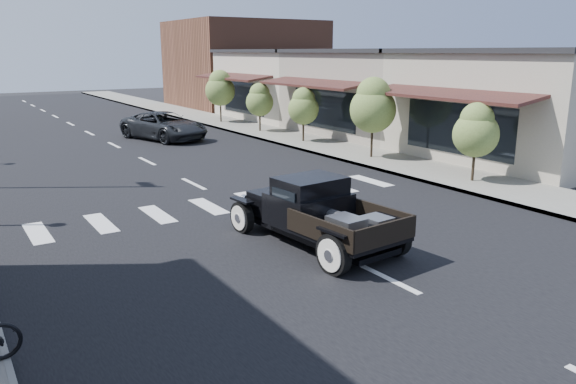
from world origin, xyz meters
TOP-DOWN VIEW (x-y plane):
  - ground at (0.00, 0.00)m, footprint 120.00×120.00m
  - road at (0.00, 15.00)m, footprint 14.00×80.00m
  - road_markings at (0.00, 10.00)m, footprint 12.00×60.00m
  - sidewalk_right at (8.50, 15.00)m, footprint 3.00×80.00m
  - storefront_near at (15.00, 4.00)m, footprint 10.00×9.00m
  - storefront_mid at (15.00, 13.00)m, footprint 10.00×9.00m
  - storefront_far at (15.00, 22.00)m, footprint 10.00×9.00m
  - far_building_right at (15.50, 32.00)m, footprint 11.00×10.00m
  - small_tree_a at (8.30, 1.72)m, footprint 1.58×1.58m
  - small_tree_b at (8.30, 7.14)m, footprint 1.96×1.96m
  - small_tree_c at (8.30, 12.40)m, footprint 1.55×1.55m
  - small_tree_d at (8.30, 16.84)m, footprint 1.56×1.56m
  - small_tree_e at (8.30, 21.96)m, footprint 1.90×1.90m
  - hotrod_pickup at (-0.03, -0.51)m, footprint 2.70×5.04m
  - second_car at (2.82, 17.46)m, footprint 3.80×5.69m

SIDE VIEW (x-z plane):
  - ground at x=0.00m, z-range 0.00..0.00m
  - road_markings at x=0.00m, z-range -0.03..0.03m
  - road at x=0.00m, z-range 0.00..0.02m
  - sidewalk_right at x=8.50m, z-range 0.00..0.15m
  - second_car at x=2.82m, z-range 0.00..1.45m
  - hotrod_pickup at x=-0.03m, z-range 0.00..1.68m
  - small_tree_c at x=8.30m, z-range 0.15..2.74m
  - small_tree_d at x=8.30m, z-range 0.15..2.75m
  - small_tree_a at x=8.30m, z-range 0.15..2.79m
  - small_tree_e at x=8.30m, z-range 0.15..3.32m
  - small_tree_b at x=8.30m, z-range 0.15..3.42m
  - storefront_near at x=15.00m, z-range 0.00..4.50m
  - storefront_mid at x=15.00m, z-range 0.00..4.50m
  - storefront_far at x=15.00m, z-range 0.00..4.50m
  - far_building_right at x=15.50m, z-range 0.00..7.00m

